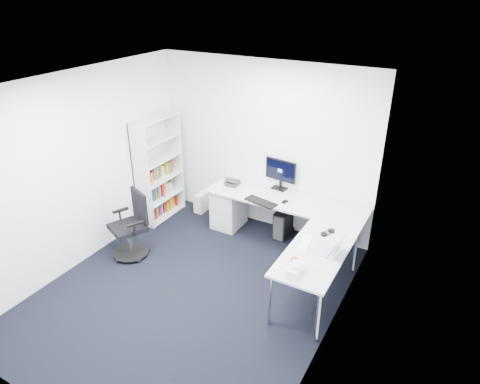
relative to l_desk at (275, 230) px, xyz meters
The scene contains 22 objects.
ground 1.55m from the l_desk, 111.45° to the right, with size 4.20×4.20×0.00m, color black.
ceiling 2.78m from the l_desk, 111.45° to the right, with size 4.20×4.20×0.00m, color white.
wall_back 1.33m from the l_desk, 128.16° to the left, with size 3.60×0.02×2.70m, color white.
wall_front 3.68m from the l_desk, 98.93° to the right, with size 3.60×0.02×2.70m, color white.
wall_left 2.91m from the l_desk, 149.22° to the right, with size 0.02×4.20×2.70m, color white.
wall_right 2.12m from the l_desk, 48.24° to the right, with size 0.02×4.20×2.70m, color white.
l_desk is the anchor object (origin of this frame).
drawer_pedestal 1.04m from the l_desk, 161.78° to the left, with size 0.43×0.53×0.66m, color silver.
bookshelf 2.24m from the l_desk, behind, with size 0.34×0.88×1.76m, color silver, non-canonical shape.
task_chair 2.16m from the l_desk, 148.06° to the right, with size 0.56×0.56×1.00m, color black, non-canonical shape.
black_pc_tower 0.51m from the l_desk, 96.66° to the left, with size 0.21×0.47×0.46m, color black.
beige_pc_tower 1.76m from the l_desk, 161.53° to the left, with size 0.16×0.35×0.34m, color beige.
power_strip 0.78m from the l_desk, 44.15° to the left, with size 0.37×0.06×0.04m, color white.
monitor 0.91m from the l_desk, 109.68° to the left, with size 0.53×0.17×0.51m, color black, non-canonical shape.
black_keyboard 0.47m from the l_desk, 166.01° to the left, with size 0.50×0.18×0.02m, color black.
mouse 0.45m from the l_desk, 80.81° to the left, with size 0.05×0.09×0.03m, color black.
desk_phone 1.11m from the l_desk, 157.69° to the left, with size 0.20×0.20×0.14m, color #2E2E30, non-canonical shape.
laptop 1.26m from the l_desk, 35.55° to the right, with size 0.32×0.31×0.23m, color silver, non-canonical shape.
white_keyboard 1.04m from the l_desk, 42.81° to the right, with size 0.11×0.39×0.01m, color white.
headphones 1.00m from the l_desk, 18.12° to the right, with size 0.13×0.21×0.05m, color black, non-canonical shape.
orange_fruit 1.39m from the l_desk, 55.97° to the right, with size 0.08×0.08×0.08m, color #DA5213.
tissue_box 1.58m from the l_desk, 57.07° to the right, with size 0.13×0.26×0.09m, color white.
Camera 1 is at (2.74, -3.62, 3.70)m, focal length 32.00 mm.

